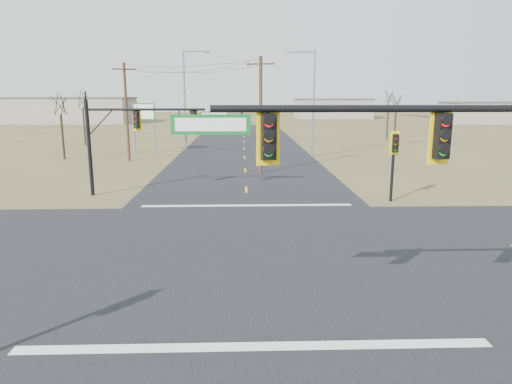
# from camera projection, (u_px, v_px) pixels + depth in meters

# --- Properties ---
(ground) EXTENTS (320.00, 320.00, 0.00)m
(ground) POSITION_uv_depth(u_px,v_px,m) (249.00, 249.00, 18.78)
(ground) COLOR brown
(ground) RESTS_ON ground
(road_ew) EXTENTS (160.00, 14.00, 0.02)m
(road_ew) POSITION_uv_depth(u_px,v_px,m) (249.00, 249.00, 18.78)
(road_ew) COLOR black
(road_ew) RESTS_ON ground
(road_ns) EXTENTS (14.00, 160.00, 0.02)m
(road_ns) POSITION_uv_depth(u_px,v_px,m) (249.00, 249.00, 18.78)
(road_ns) COLOR black
(road_ns) RESTS_ON ground
(stop_bar_near) EXTENTS (12.00, 0.40, 0.01)m
(stop_bar_near) POSITION_uv_depth(u_px,v_px,m) (254.00, 346.00, 11.45)
(stop_bar_near) COLOR silver
(stop_bar_near) RESTS_ON road_ns
(stop_bar_far) EXTENTS (12.00, 0.40, 0.01)m
(stop_bar_far) POSITION_uv_depth(u_px,v_px,m) (247.00, 205.00, 26.11)
(stop_bar_far) COLOR silver
(stop_bar_far) RESTS_ON road_ns
(mast_arm_near) EXTENTS (10.33, 0.52, 6.51)m
(mast_arm_near) POSITION_uv_depth(u_px,v_px,m) (444.00, 159.00, 10.60)
(mast_arm_near) COLOR black
(mast_arm_near) RESTS_ON ground
(mast_arm_far) EXTENTS (8.82, 0.51, 5.96)m
(mast_arm_far) POSITION_uv_depth(u_px,v_px,m) (142.00, 126.00, 28.14)
(mast_arm_far) COLOR black
(mast_arm_far) RESTS_ON ground
(pedestal_signal_ne) EXTENTS (0.56, 0.49, 4.20)m
(pedestal_signal_ne) POSITION_uv_depth(u_px,v_px,m) (394.00, 150.00, 26.52)
(pedestal_signal_ne) COLOR black
(pedestal_signal_ne) RESTS_ON ground
(utility_pole_near) EXTENTS (2.19, 0.76, 9.20)m
(utility_pole_near) POSITION_uv_depth(u_px,v_px,m) (261.00, 114.00, 36.22)
(utility_pole_near) COLOR #4A351F
(utility_pole_near) RESTS_ON ground
(utility_pole_far) EXTENTS (2.18, 0.77, 9.19)m
(utility_pole_far) POSITION_uv_depth(u_px,v_px,m) (126.00, 111.00, 43.20)
(utility_pole_far) COLOR #4A351F
(utility_pole_far) RESTS_ON ground
(highway_sign) EXTENTS (2.66, 1.23, 5.38)m
(highway_sign) POSITION_uv_depth(u_px,v_px,m) (144.00, 117.00, 49.49)
(highway_sign) COLOR gray
(highway_sign) RESTS_ON ground
(streetlight_a) EXTENTS (2.95, 0.35, 10.57)m
(streetlight_a) POSITION_uv_depth(u_px,v_px,m) (311.00, 98.00, 45.53)
(streetlight_a) COLOR gray
(streetlight_a) RESTS_ON ground
(streetlight_c) EXTENTS (3.13, 0.35, 11.23)m
(streetlight_c) POSITION_uv_depth(u_px,v_px,m) (187.00, 94.00, 51.95)
(streetlight_c) COLOR gray
(streetlight_c) RESTS_ON ground
(bare_tree_a) EXTENTS (3.04, 3.04, 6.90)m
(bare_tree_a) POSITION_uv_depth(u_px,v_px,m) (60.00, 103.00, 44.01)
(bare_tree_a) COLOR black
(bare_tree_a) RESTS_ON ground
(bare_tree_b) EXTENTS (2.86, 2.86, 7.13)m
(bare_tree_b) POSITION_uv_depth(u_px,v_px,m) (82.00, 99.00, 56.58)
(bare_tree_b) COLOR black
(bare_tree_b) RESTS_ON ground
(bare_tree_c) EXTENTS (3.44, 3.44, 6.84)m
(bare_tree_c) POSITION_uv_depth(u_px,v_px,m) (396.00, 102.00, 55.63)
(bare_tree_c) COLOR black
(bare_tree_c) RESTS_ON ground
(bare_tree_d) EXTENTS (3.26, 3.26, 7.46)m
(bare_tree_d) POSITION_uv_depth(u_px,v_px,m) (389.00, 97.00, 64.15)
(bare_tree_d) COLOR black
(bare_tree_d) RESTS_ON ground
(warehouse_left) EXTENTS (28.00, 14.00, 5.50)m
(warehouse_left) POSITION_uv_depth(u_px,v_px,m) (69.00, 111.00, 104.99)
(warehouse_left) COLOR gray
(warehouse_left) RESTS_ON ground
(warehouse_mid) EXTENTS (20.00, 12.00, 5.00)m
(warehouse_mid) POSITION_uv_depth(u_px,v_px,m) (333.00, 109.00, 126.57)
(warehouse_mid) COLOR gray
(warehouse_mid) RESTS_ON ground
(warehouse_right) EXTENTS (18.00, 10.00, 4.50)m
(warehouse_right) POSITION_uv_depth(u_px,v_px,m) (486.00, 113.00, 103.09)
(warehouse_right) COLOR gray
(warehouse_right) RESTS_ON ground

